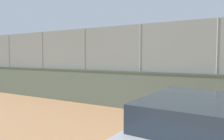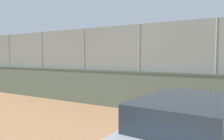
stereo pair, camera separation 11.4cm
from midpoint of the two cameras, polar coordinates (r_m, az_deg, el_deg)
ground_plane at (r=22.44m, az=4.27°, el=-2.67°), size 260.00×260.00×0.00m
perimeter_wall at (r=11.29m, az=-7.19°, el=-4.27°), size 31.80×1.56×1.78m
fence_panel_on_wall at (r=11.19m, az=-7.27°, el=5.66°), size 31.22×1.15×2.12m
player_at_service_line at (r=21.51m, az=9.38°, el=-0.33°), size 0.92×1.00×1.67m
player_crossing_court at (r=22.85m, az=-11.30°, el=-0.41°), size 1.23×0.70×1.50m
player_foreground_swinging at (r=17.28m, az=18.03°, el=-1.83°), size 0.84×0.68×1.48m
sports_ball at (r=20.50m, az=11.77°, el=-3.08°), size 0.17×0.17×0.17m
spare_ball_by_wall at (r=19.13m, az=-27.20°, el=-3.94°), size 0.13×0.13×0.13m
courtside_bench at (r=13.98m, az=-14.97°, el=-4.65°), size 1.61×0.44×0.87m
parked_car_silver at (r=4.59m, az=18.98°, el=-16.86°), size 2.35×4.60×1.61m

